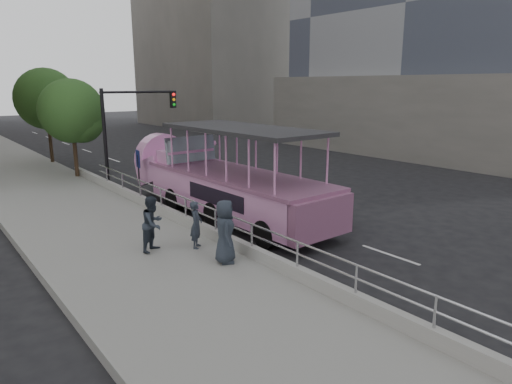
{
  "coord_description": "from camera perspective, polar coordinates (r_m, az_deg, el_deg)",
  "views": [
    {
      "loc": [
        -10.99,
        -10.32,
        5.41
      ],
      "look_at": [
        -1.43,
        1.97,
        1.71
      ],
      "focal_mm": 32.0,
      "sensor_mm": 36.0,
      "label": 1
    }
  ],
  "objects": [
    {
      "name": "ground",
      "position": [
        16.02,
        8.45,
        -6.52
      ],
      "size": [
        160.0,
        160.0,
        0.0
      ],
      "primitive_type": "plane",
      "color": "black"
    },
    {
      "name": "sidewalk",
      "position": [
        21.63,
        -22.69,
        -1.76
      ],
      "size": [
        5.5,
        80.0,
        0.3
      ],
      "primitive_type": "cube",
      "color": "gray",
      "rests_on": "ground"
    },
    {
      "name": "kerb_wall",
      "position": [
        15.43,
        -5.05,
        -5.32
      ],
      "size": [
        0.24,
        30.0,
        0.36
      ],
      "primitive_type": "cube",
      "color": "#AEAEA9",
      "rests_on": "sidewalk"
    },
    {
      "name": "guardrail",
      "position": [
        15.23,
        -5.1,
        -2.96
      ],
      "size": [
        0.07,
        22.0,
        0.71
      ],
      "color": "#B2B2B7",
      "rests_on": "kerb_wall"
    },
    {
      "name": "duck_boat",
      "position": [
        19.2,
        -4.52,
        1.3
      ],
      "size": [
        3.13,
        11.51,
        3.8
      ],
      "color": "black",
      "rests_on": "ground"
    },
    {
      "name": "car",
      "position": [
        18.81,
        5.23,
        -1.02
      ],
      "size": [
        3.48,
        4.77,
        1.51
      ],
      "primitive_type": "imported",
      "rotation": [
        0.0,
        0.0,
        0.43
      ],
      "color": "silver",
      "rests_on": "ground"
    },
    {
      "name": "pedestrian_near",
      "position": [
        14.61,
        -7.49,
        -4.06
      ],
      "size": [
        0.65,
        0.66,
        1.53
      ],
      "primitive_type": "imported",
      "rotation": [
        0.0,
        0.0,
        0.83
      ],
      "color": "#2A333E",
      "rests_on": "sidewalk"
    },
    {
      "name": "pedestrian_mid",
      "position": [
        14.54,
        -12.75,
        -3.88
      ],
      "size": [
        1.08,
        1.02,
        1.76
      ],
      "primitive_type": "imported",
      "rotation": [
        0.0,
        0.0,
        0.55
      ],
      "color": "#2A333E",
      "rests_on": "sidewalk"
    },
    {
      "name": "pedestrian_far",
      "position": [
        13.29,
        -3.9,
        -4.95
      ],
      "size": [
        0.96,
        1.1,
        1.88
      ],
      "primitive_type": "imported",
      "rotation": [
        0.0,
        0.0,
        1.08
      ],
      "color": "#2A333E",
      "rests_on": "sidewalk"
    },
    {
      "name": "parking_sign",
      "position": [
        21.77,
        -14.47,
        2.78
      ],
      "size": [
        0.1,
        0.55,
        2.45
      ],
      "color": "black",
      "rests_on": "ground"
    },
    {
      "name": "traffic_signal",
      "position": [
        24.71,
        -15.86,
        8.43
      ],
      "size": [
        4.2,
        0.32,
        5.2
      ],
      "color": "black",
      "rests_on": "ground"
    },
    {
      "name": "street_tree_near",
      "position": [
        27.39,
        -21.81,
        9.1
      ],
      "size": [
        3.52,
        3.52,
        5.72
      ],
      "color": "#39261A",
      "rests_on": "ground"
    },
    {
      "name": "street_tree_far",
      "position": [
        33.21,
        -24.54,
        10.29
      ],
      "size": [
        3.97,
        3.97,
        6.45
      ],
      "color": "#39261A",
      "rests_on": "ground"
    },
    {
      "name": "tower_podium",
      "position": [
        45.82,
        26.05,
        9.02
      ],
      "size": [
        26.0,
        26.0,
        6.0
      ],
      "primitive_type": "cube",
      "color": "gray",
      "rests_on": "ground"
    },
    {
      "name": "midrise_stone_a",
      "position": [
        64.94,
        -2.81,
        22.74
      ],
      "size": [
        20.0,
        20.0,
        32.0
      ],
      "primitive_type": "cube",
      "color": "gray",
      "rests_on": "ground"
    }
  ]
}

